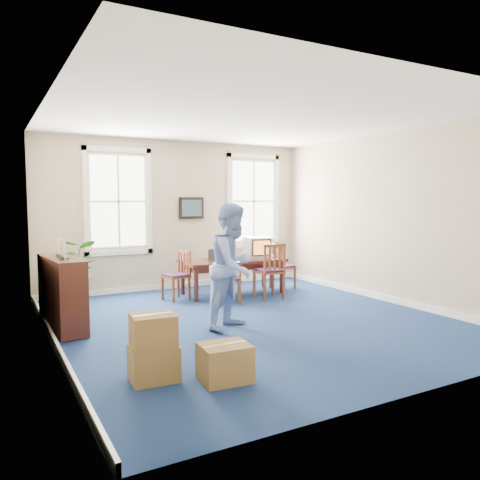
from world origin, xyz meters
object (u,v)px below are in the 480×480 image
potted_plant (72,271)px  chair_near_left (230,279)px  crt_tv (257,247)px  cardboard_boxes (167,341)px  man (233,266)px  credenza (62,294)px  conference_table (233,276)px

potted_plant → chair_near_left: bearing=-26.8°
crt_tv → cardboard_boxes: size_ratio=0.39×
crt_tv → man: (-1.80, -2.31, 0.01)m
credenza → cardboard_boxes: size_ratio=1.03×
crt_tv → chair_near_left: 1.38m
crt_tv → credenza: bearing=-155.8°
chair_near_left → credenza: 3.07m
crt_tv → cardboard_boxes: 4.97m
chair_near_left → credenza: (-3.04, -0.43, 0.09)m
potted_plant → cardboard_boxes: potted_plant is taller
conference_table → potted_plant: potted_plant is taller
conference_table → potted_plant: size_ratio=1.72×
crt_tv → cardboard_boxes: (-3.34, -3.65, -0.55)m
conference_table → credenza: 3.66m
man → conference_table: bearing=32.6°
conference_table → chair_near_left: (-0.43, -0.72, 0.10)m
credenza → man: bearing=-31.9°
crt_tv → man: bearing=-119.9°
credenza → cardboard_boxes: 2.58m
man → cardboard_boxes: man is taller
conference_table → credenza: credenza is taller
man → potted_plant: bearing=93.3°
crt_tv → credenza: size_ratio=0.37×
potted_plant → cardboard_boxes: size_ratio=0.92×
credenza → cardboard_boxes: bearing=-78.8°
potted_plant → cardboard_boxes: bearing=-85.4°
chair_near_left → crt_tv: bearing=-119.9°
chair_near_left → potted_plant: bearing=-2.8°
credenza → potted_plant: potted_plant is taller
conference_table → potted_plant: (-3.05, 0.61, 0.25)m
man → credenza: size_ratio=1.37×
man → cardboard_boxes: size_ratio=1.42×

